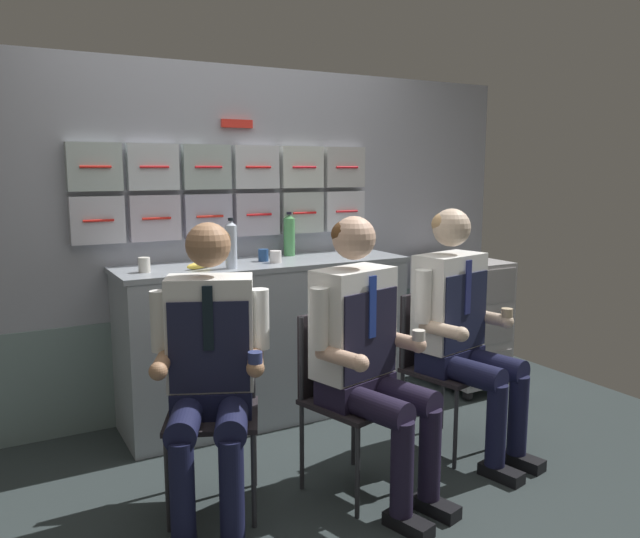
{
  "coord_description": "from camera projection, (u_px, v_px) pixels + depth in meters",
  "views": [
    {
      "loc": [
        -1.42,
        -2.36,
        1.52
      ],
      "look_at": [
        0.14,
        0.45,
        1.01
      ],
      "focal_mm": 35.3,
      "sensor_mm": 36.0,
      "label": 1
    }
  ],
  "objects": [
    {
      "name": "water_bottle_tall",
      "position": [
        289.0,
        235.0,
        4.04
      ],
      "size": [
        0.07,
        0.07,
        0.28
      ],
      "color": "#4E9B58",
      "rests_on": "galley_counter"
    },
    {
      "name": "galley_bulkhead",
      "position": [
        231.0,
        242.0,
        3.98
      ],
      "size": [
        4.2,
        0.14,
        2.15
      ],
      "color": "#989AA7",
      "rests_on": "ground"
    },
    {
      "name": "service_trolley",
      "position": [
        460.0,
        318.0,
        4.41
      ],
      "size": [
        0.4,
        0.65,
        0.91
      ],
      "color": "black",
      "rests_on": "ground"
    },
    {
      "name": "folding_chair_left",
      "position": [
        214.0,
        390.0,
        2.88
      ],
      "size": [
        0.53,
        0.53,
        0.85
      ],
      "color": "#2D2D33",
      "rests_on": "ground"
    },
    {
      "name": "galley_counter",
      "position": [
        266.0,
        339.0,
        3.88
      ],
      "size": [
        1.78,
        0.53,
        0.97
      ],
      "color": "#A0A9B3",
      "rests_on": "ground"
    },
    {
      "name": "coffee_cup_white",
      "position": [
        144.0,
        264.0,
        3.4
      ],
      "size": [
        0.06,
        0.06,
        0.08
      ],
      "color": "silver",
      "rests_on": "galley_counter"
    },
    {
      "name": "folding_chair_by_counter",
      "position": [
        436.0,
        352.0,
        3.47
      ],
      "size": [
        0.48,
        0.48,
        0.85
      ],
      "color": "#2D2D33",
      "rests_on": "ground"
    },
    {
      "name": "coffee_cup_spare",
      "position": [
        276.0,
        256.0,
        3.75
      ],
      "size": [
        0.07,
        0.07,
        0.07
      ],
      "color": "white",
      "rests_on": "galley_counter"
    },
    {
      "name": "crew_member_left",
      "position": [
        210.0,
        358.0,
        2.69
      ],
      "size": [
        0.58,
        0.7,
        1.3
      ],
      "color": "black",
      "rests_on": "ground"
    },
    {
      "name": "crew_member_by_counter",
      "position": [
        461.0,
        320.0,
        3.32
      ],
      "size": [
        0.54,
        0.7,
        1.32
      ],
      "color": "black",
      "rests_on": "ground"
    },
    {
      "name": "crew_member_right",
      "position": [
        366.0,
        344.0,
        2.87
      ],
      "size": [
        0.54,
        0.7,
        1.31
      ],
      "color": "black",
      "rests_on": "ground"
    },
    {
      "name": "snack_banana",
      "position": [
        199.0,
        265.0,
        3.52
      ],
      "size": [
        0.17,
        0.1,
        0.04
      ],
      "color": "yellow",
      "rests_on": "galley_counter"
    },
    {
      "name": "water_bottle_short",
      "position": [
        231.0,
        245.0,
        3.52
      ],
      "size": [
        0.07,
        0.07,
        0.28
      ],
      "color": "silver",
      "rests_on": "galley_counter"
    },
    {
      "name": "ground",
      "position": [
        341.0,
        500.0,
        2.96
      ],
      "size": [
        4.8,
        4.8,
        0.04
      ],
      "primitive_type": "cube",
      "color": "#2B3334"
    },
    {
      "name": "folding_chair_right",
      "position": [
        341.0,
        380.0,
        3.01
      ],
      "size": [
        0.49,
        0.49,
        0.85
      ],
      "color": "#2D2D33",
      "rests_on": "ground"
    },
    {
      "name": "paper_cup_blue",
      "position": [
        263.0,
        255.0,
        3.81
      ],
      "size": [
        0.06,
        0.06,
        0.07
      ],
      "color": "navy",
      "rests_on": "galley_counter"
    }
  ]
}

